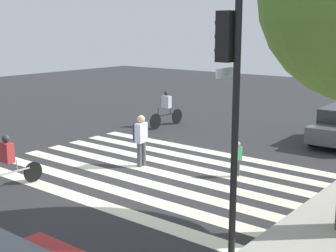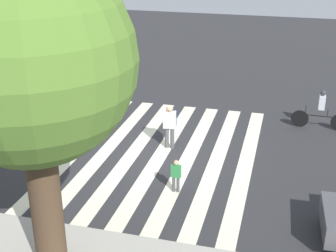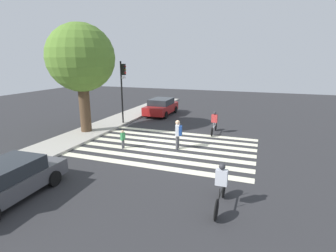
% 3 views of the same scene
% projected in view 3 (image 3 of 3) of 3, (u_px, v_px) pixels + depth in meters
% --- Properties ---
extents(ground_plane, '(60.00, 60.00, 0.00)m').
position_uv_depth(ground_plane, '(168.00, 147.00, 15.54)').
color(ground_plane, '#2D2D30').
extents(sidewalk_curb, '(36.00, 2.50, 0.14)m').
position_uv_depth(sidewalk_curb, '(81.00, 136.00, 17.57)').
color(sidewalk_curb, '#ADA89E').
rests_on(sidewalk_curb, ground_plane).
extents(crosswalk_stripes, '(6.63, 10.00, 0.01)m').
position_uv_depth(crosswalk_stripes, '(168.00, 147.00, 15.54)').
color(crosswalk_stripes, '#F2EDCC').
rests_on(crosswalk_stripes, ground_plane).
extents(traffic_light, '(0.60, 0.50, 4.91)m').
position_uv_depth(traffic_light, '(123.00, 81.00, 20.03)').
color(traffic_light, black).
rests_on(traffic_light, ground_plane).
extents(street_tree, '(4.47, 4.47, 7.37)m').
position_uv_depth(street_tree, '(81.00, 59.00, 17.24)').
color(street_tree, '#4C3826').
rests_on(street_tree, ground_plane).
extents(pedestrian_adult_tall_backpack, '(0.50, 0.45, 1.70)m').
position_uv_depth(pedestrian_adult_tall_backpack, '(178.00, 132.00, 14.92)').
color(pedestrian_adult_tall_backpack, '#4C4C51').
rests_on(pedestrian_adult_tall_backpack, ground_plane).
extents(pedestrian_child_with_backpack, '(0.32, 0.17, 1.09)m').
position_uv_depth(pedestrian_child_with_backpack, '(123.00, 138.00, 15.11)').
color(pedestrian_child_with_backpack, '#4C4C51').
rests_on(pedestrian_child_with_backpack, ground_plane).
extents(cyclist_far_lane, '(2.27, 0.40, 1.65)m').
position_uv_depth(cyclist_far_lane, '(221.00, 185.00, 8.94)').
color(cyclist_far_lane, black).
rests_on(cyclist_far_lane, ground_plane).
extents(cyclist_near_curb, '(2.23, 0.40, 1.57)m').
position_uv_depth(cyclist_near_curb, '(214.00, 121.00, 18.16)').
color(cyclist_near_curb, black).
rests_on(cyclist_near_curb, ground_plane).
extents(car_parked_silver_sedan, '(4.61, 2.12, 1.41)m').
position_uv_depth(car_parked_silver_sedan, '(5.00, 181.00, 9.52)').
color(car_parked_silver_sedan, '#4C4C51').
rests_on(car_parked_silver_sedan, ground_plane).
extents(car_parked_far_curb, '(4.41, 2.11, 1.51)m').
position_uv_depth(car_parked_far_curb, '(161.00, 107.00, 24.31)').
color(car_parked_far_curb, maroon).
rests_on(car_parked_far_curb, ground_plane).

